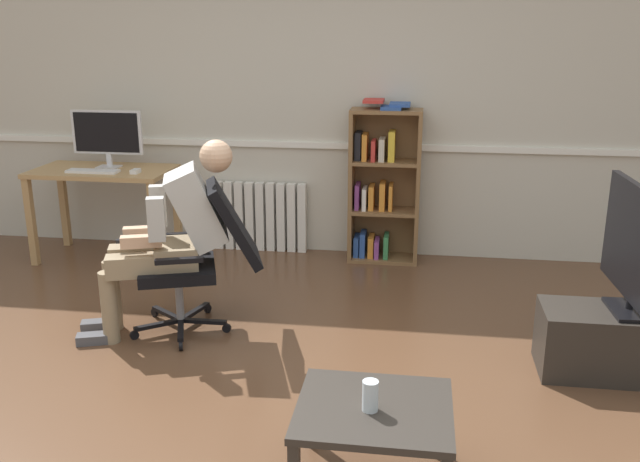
# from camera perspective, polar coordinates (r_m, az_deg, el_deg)

# --- Properties ---
(ground_plane) EXTENTS (18.00, 18.00, 0.00)m
(ground_plane) POSITION_cam_1_polar(r_m,az_deg,el_deg) (3.63, -4.43, -14.44)
(ground_plane) COLOR brown
(back_wall) EXTENTS (12.00, 0.13, 2.70)m
(back_wall) POSITION_cam_1_polar(r_m,az_deg,el_deg) (5.75, 1.15, 11.41)
(back_wall) COLOR beige
(back_wall) RESTS_ON ground_plane
(computer_desk) EXTENTS (1.11, 0.61, 0.76)m
(computer_desk) POSITION_cam_1_polar(r_m,az_deg,el_deg) (5.90, -17.53, 3.79)
(computer_desk) COLOR tan
(computer_desk) RESTS_ON ground_plane
(imac_monitor) EXTENTS (0.59, 0.14, 0.47)m
(imac_monitor) POSITION_cam_1_polar(r_m,az_deg,el_deg) (5.89, -17.26, 7.66)
(imac_monitor) COLOR silver
(imac_monitor) RESTS_ON computer_desk
(keyboard) EXTENTS (0.42, 0.12, 0.02)m
(keyboard) POSITION_cam_1_polar(r_m,az_deg,el_deg) (5.76, -18.33, 4.73)
(keyboard) COLOR white
(keyboard) RESTS_ON computer_desk
(computer_mouse) EXTENTS (0.06, 0.10, 0.03)m
(computer_mouse) POSITION_cam_1_polar(r_m,az_deg,el_deg) (5.63, -15.06, 4.81)
(computer_mouse) COLOR white
(computer_mouse) RESTS_ON computer_desk
(bookshelf) EXTENTS (0.57, 0.29, 1.32)m
(bookshelf) POSITION_cam_1_polar(r_m,az_deg,el_deg) (5.62, 5.11, 3.78)
(bookshelf) COLOR brown
(bookshelf) RESTS_ON ground_plane
(radiator) EXTENTS (0.80, 0.08, 0.59)m
(radiator) POSITION_cam_1_polar(r_m,az_deg,el_deg) (5.94, -4.96, 1.21)
(radiator) COLOR white
(radiator) RESTS_ON ground_plane
(office_chair) EXTENTS (0.85, 0.69, 0.95)m
(office_chair) POSITION_cam_1_polar(r_m,az_deg,el_deg) (4.36, -9.67, -1.69)
(office_chair) COLOR black
(office_chair) RESTS_ON ground_plane
(person_seated) EXTENTS (1.00, 0.61, 1.22)m
(person_seated) POSITION_cam_1_polar(r_m,az_deg,el_deg) (4.32, -12.28, -0.16)
(person_seated) COLOR #937F60
(person_seated) RESTS_ON ground_plane
(tv_stand) EXTENTS (0.91, 0.39, 0.38)m
(tv_stand) POSITION_cam_1_polar(r_m,az_deg,el_deg) (4.20, 23.92, -8.50)
(tv_stand) COLOR #2D2823
(tv_stand) RESTS_ON ground_plane
(tv_screen) EXTENTS (0.21, 1.00, 0.69)m
(tv_screen) POSITION_cam_1_polar(r_m,az_deg,el_deg) (4.02, 24.85, -1.36)
(tv_screen) COLOR black
(tv_screen) RESTS_ON tv_stand
(coffee_table) EXTENTS (0.64, 0.56, 0.38)m
(coffee_table) POSITION_cam_1_polar(r_m,az_deg,el_deg) (2.94, 4.50, -15.16)
(coffee_table) COLOR #332D28
(coffee_table) RESTS_ON ground_plane
(drinking_glass) EXTENTS (0.07, 0.07, 0.13)m
(drinking_glass) POSITION_cam_1_polar(r_m,az_deg,el_deg) (2.85, 4.19, -13.47)
(drinking_glass) COLOR silver
(drinking_glass) RESTS_ON coffee_table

